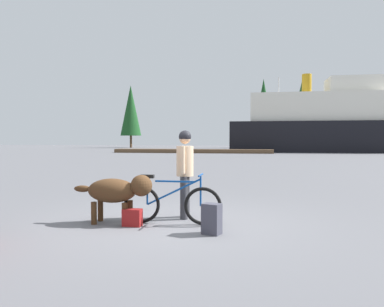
{
  "coord_description": "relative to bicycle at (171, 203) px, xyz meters",
  "views": [
    {
      "loc": [
        1.62,
        -6.55,
        1.5
      ],
      "look_at": [
        0.1,
        1.95,
        1.17
      ],
      "focal_mm": 35.74,
      "sensor_mm": 36.0,
      "label": 1
    }
  ],
  "objects": [
    {
      "name": "pine_tree_far_left",
      "position": [
        -20.25,
        55.89,
        5.98
      ],
      "size": [
        3.53,
        3.53,
        10.64
      ],
      "color": "#4C331E",
      "rests_on": "ground_plane"
    },
    {
      "name": "pine_tree_far_right",
      "position": [
        8.06,
        56.18,
        6.61
      ],
      "size": [
        3.81,
        3.81,
        11.09
      ],
      "color": "#4C331E",
      "rests_on": "ground_plane"
    },
    {
      "name": "person_cyclist",
      "position": [
        0.15,
        0.53,
        0.62
      ],
      "size": [
        0.32,
        0.53,
        1.66
      ],
      "color": "#333338",
      "rests_on": "ground_plane"
    },
    {
      "name": "handbag_pannier",
      "position": [
        -0.61,
        -0.29,
        -0.22
      ],
      "size": [
        0.33,
        0.19,
        0.29
      ],
      "primitive_type": "cube",
      "rotation": [
        0.0,
        0.0,
        -0.03
      ],
      "color": "maroon",
      "rests_on": "ground_plane"
    },
    {
      "name": "dock_pier",
      "position": [
        -5.6,
        33.78,
        -0.17
      ],
      "size": [
        16.98,
        2.02,
        0.4
      ],
      "primitive_type": "cube",
      "color": "brown",
      "rests_on": "ground_plane"
    },
    {
      "name": "backpack",
      "position": [
        0.8,
        -0.6,
        -0.12
      ],
      "size": [
        0.33,
        0.28,
        0.48
      ],
      "primitive_type": "cube",
      "rotation": [
        0.0,
        0.0,
        -0.35
      ],
      "color": "#3F3F4C",
      "rests_on": "ground_plane"
    },
    {
      "name": "ferry_boat",
      "position": [
        9.65,
        39.98,
        2.85
      ],
      "size": [
        22.79,
        8.11,
        9.05
      ],
      "color": "black",
      "rests_on": "ground_plane"
    },
    {
      "name": "pine_tree_center",
      "position": [
        2.01,
        58.46,
        6.85
      ],
      "size": [
        3.1,
        3.1,
        11.53
      ],
      "color": "#4C331E",
      "rests_on": "ground_plane"
    },
    {
      "name": "ground_plane",
      "position": [
        -0.08,
        0.04,
        -0.37
      ],
      "size": [
        160.0,
        160.0,
        0.0
      ],
      "primitive_type": "plane",
      "color": "slate"
    },
    {
      "name": "dog",
      "position": [
        -0.94,
        -0.13,
        0.21
      ],
      "size": [
        1.45,
        0.5,
        0.87
      ],
      "color": "#472D19",
      "rests_on": "ground_plane"
    },
    {
      "name": "sailboat_moored",
      "position": [
        3.73,
        42.51,
        0.16
      ],
      "size": [
        6.26,
        1.75,
        9.17
      ],
      "color": "silver",
      "rests_on": "ground_plane"
    },
    {
      "name": "bicycle",
      "position": [
        0.0,
        0.0,
        0.0
      ],
      "size": [
        1.76,
        0.44,
        0.89
      ],
      "color": "black",
      "rests_on": "ground_plane"
    }
  ]
}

